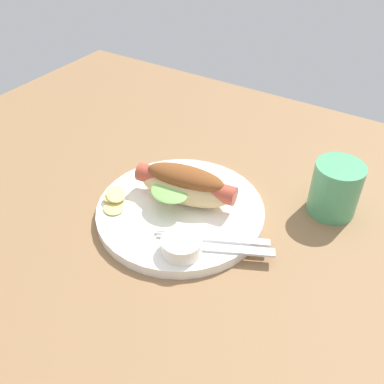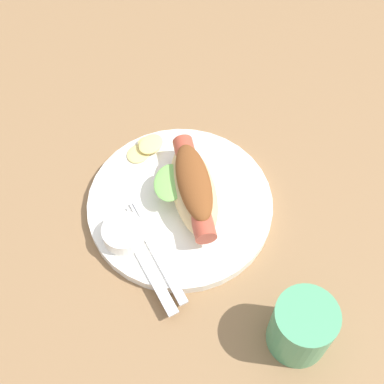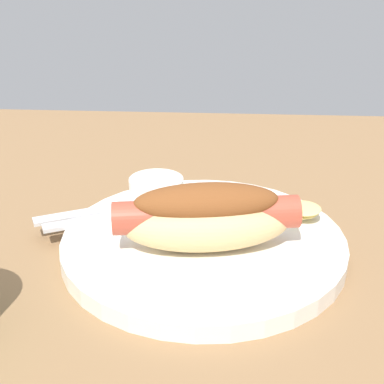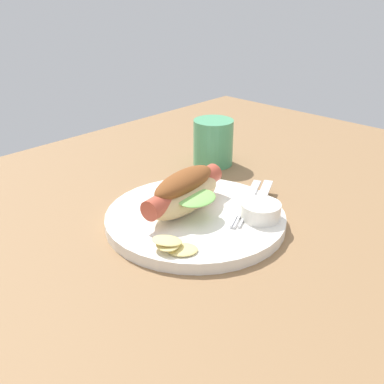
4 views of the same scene
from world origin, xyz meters
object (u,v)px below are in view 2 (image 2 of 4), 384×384
at_px(plate, 180,205).
at_px(hot_dog, 193,188).
at_px(sauce_ramekin, 124,233).
at_px(knife, 148,267).
at_px(fork, 157,253).
at_px(drinking_cup, 302,327).
at_px(chips_pile, 146,147).

relative_size(plate, hot_dog, 1.59).
bearing_deg(hot_dog, sauce_ramekin, 111.61).
height_order(plate, knife, knife).
xyz_separation_m(fork, knife, (0.02, -0.01, -0.00)).
bearing_deg(fork, knife, 125.05).
bearing_deg(hot_dog, drinking_cup, -158.14).
relative_size(plate, sauce_ramekin, 4.60).
bearing_deg(chips_pile, hot_dog, 36.57).
bearing_deg(plate, knife, -24.21).
height_order(plate, sauce_ramekin, sauce_ramekin).
bearing_deg(fork, drinking_cup, -149.25).
distance_m(fork, knife, 0.02).
xyz_separation_m(plate, sauce_ramekin, (0.05, -0.08, 0.02)).
distance_m(knife, drinking_cup, 0.20).
distance_m(plate, hot_dog, 0.04).
height_order(fork, knife, same).
bearing_deg(hot_dog, plate, 90.91).
xyz_separation_m(hot_dog, sauce_ramekin, (0.05, -0.09, -0.02)).
xyz_separation_m(sauce_ramekin, knife, (0.05, 0.03, -0.01)).
xyz_separation_m(plate, chips_pile, (-0.09, -0.05, 0.02)).
bearing_deg(knife, chips_pile, -25.03).
height_order(fork, drinking_cup, drinking_cup).
relative_size(sauce_ramekin, chips_pile, 0.83).
distance_m(hot_dog, knife, 0.12).
xyz_separation_m(fork, chips_pile, (-0.17, -0.01, 0.01)).
bearing_deg(knife, drinking_cup, -143.73).
height_order(sauce_ramekin, drinking_cup, drinking_cup).
height_order(hot_dog, drinking_cup, drinking_cup).
bearing_deg(knife, sauce_ramekin, 9.12).
height_order(fork, chips_pile, chips_pile).
relative_size(plate, knife, 1.80).
bearing_deg(plate, chips_pile, -152.90).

